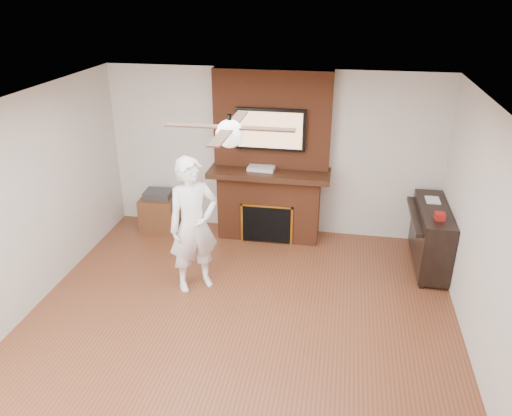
% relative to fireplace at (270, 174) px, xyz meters
% --- Properties ---
extents(room_shell, '(5.36, 5.86, 2.86)m').
position_rel_fireplace_xyz_m(room_shell, '(0.00, -2.55, 0.25)').
color(room_shell, brown).
rests_on(room_shell, ground).
extents(fireplace, '(1.78, 0.64, 2.50)m').
position_rel_fireplace_xyz_m(fireplace, '(0.00, 0.00, 0.00)').
color(fireplace, brown).
rests_on(fireplace, ground).
extents(tv, '(1.00, 0.08, 0.60)m').
position_rel_fireplace_xyz_m(tv, '(0.00, -0.05, 0.68)').
color(tv, black).
rests_on(tv, fireplace).
extents(ceiling_fan, '(1.21, 1.21, 0.31)m').
position_rel_fireplace_xyz_m(ceiling_fan, '(-0.00, -2.55, 1.34)').
color(ceiling_fan, black).
rests_on(ceiling_fan, room_shell).
extents(person, '(0.77, 0.72, 1.74)m').
position_rel_fireplace_xyz_m(person, '(-0.70, -1.62, -0.13)').
color(person, white).
rests_on(person, ground).
extents(side_table, '(0.56, 0.56, 0.62)m').
position_rel_fireplace_xyz_m(side_table, '(-1.76, -0.07, -0.71)').
color(side_table, '#502C16').
rests_on(side_table, ground).
extents(piano, '(0.49, 1.32, 0.95)m').
position_rel_fireplace_xyz_m(piano, '(2.29, -0.55, -0.53)').
color(piano, black).
rests_on(piano, ground).
extents(cable_box, '(0.40, 0.24, 0.06)m').
position_rel_fireplace_xyz_m(cable_box, '(-0.12, -0.10, 0.11)').
color(cable_box, silver).
rests_on(cable_box, fireplace).
extents(candle_orange, '(0.07, 0.07, 0.11)m').
position_rel_fireplace_xyz_m(candle_orange, '(-0.13, -0.23, -0.94)').
color(candle_orange, orange).
rests_on(candle_orange, ground).
extents(candle_green, '(0.07, 0.07, 0.08)m').
position_rel_fireplace_xyz_m(candle_green, '(-0.07, -0.19, -0.95)').
color(candle_green, '#3E8736').
rests_on(candle_green, ground).
extents(candle_cream, '(0.08, 0.08, 0.10)m').
position_rel_fireplace_xyz_m(candle_cream, '(0.14, -0.19, -0.95)').
color(candle_cream, beige).
rests_on(candle_cream, ground).
extents(candle_blue, '(0.06, 0.06, 0.07)m').
position_rel_fireplace_xyz_m(candle_blue, '(0.29, -0.20, -0.96)').
color(candle_blue, '#2F398F').
rests_on(candle_blue, ground).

